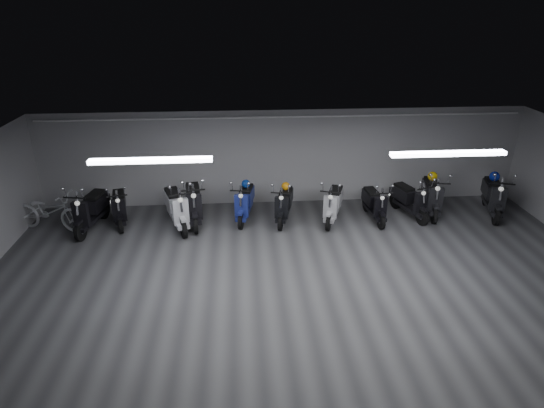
{
  "coord_description": "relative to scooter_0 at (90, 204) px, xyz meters",
  "views": [
    {
      "loc": [
        -1.25,
        -7.67,
        5.63
      ],
      "look_at": [
        -0.51,
        2.5,
        1.05
      ],
      "focal_mm": 30.24,
      "sensor_mm": 36.0,
      "label": 1
    }
  ],
  "objects": [
    {
      "name": "conduit",
      "position": [
        5.22,
        1.35,
        1.89
      ],
      "size": [
        13.6,
        0.05,
        0.05
      ],
      "primitive_type": "cylinder",
      "rotation": [
        0.0,
        1.57,
        0.0
      ],
      "color": "white",
      "rests_on": "back_wall"
    },
    {
      "name": "scooter_1",
      "position": [
        0.67,
        0.29,
        -0.08
      ],
      "size": [
        0.95,
        1.82,
        1.29
      ],
      "primitive_type": null,
      "rotation": [
        0.0,
        0.0,
        0.22
      ],
      "color": "black",
      "rests_on": "floor"
    },
    {
      "name": "bicycle",
      "position": [
        -1.09,
        0.04,
        -0.07
      ],
      "size": [
        2.14,
        1.23,
        1.31
      ],
      "primitive_type": "imported",
      "rotation": [
        0.0,
        0.0,
        1.3
      ],
      "color": "silver",
      "rests_on": "floor"
    },
    {
      "name": "scooter_4",
      "position": [
        4.05,
        0.3,
        -0.05
      ],
      "size": [
        0.95,
        1.9,
        1.36
      ],
      "primitive_type": null,
      "rotation": [
        0.0,
        0.0,
        -0.19
      ],
      "color": "navy",
      "rests_on": "floor"
    },
    {
      "name": "helmet_1",
      "position": [
        11.11,
        0.35,
        0.33
      ],
      "size": [
        0.28,
        0.28,
        0.28
      ],
      "primitive_type": "sphere",
      "color": "#0D1E91",
      "rests_on": "scooter_10"
    },
    {
      "name": "ceiling",
      "position": [
        5.22,
        -3.57,
        2.08
      ],
      "size": [
        14.0,
        10.0,
        0.01
      ],
      "primitive_type": "cube",
      "color": "gray",
      "rests_on": "ground"
    },
    {
      "name": "scooter_9",
      "position": [
        9.34,
        0.29,
        -0.0
      ],
      "size": [
        1.05,
        2.04,
        1.45
      ],
      "primitive_type": null,
      "rotation": [
        0.0,
        0.0,
        -0.22
      ],
      "color": "black",
      "rests_on": "floor"
    },
    {
      "name": "helmet_3",
      "position": [
        9.4,
        0.55,
        0.31
      ],
      "size": [
        0.27,
        0.27,
        0.27
      ],
      "primitive_type": "sphere",
      "color": "gold",
      "rests_on": "scooter_9"
    },
    {
      "name": "fluor_strip_left",
      "position": [
        2.22,
        -2.57,
        2.01
      ],
      "size": [
        2.4,
        0.18,
        0.08
      ],
      "primitive_type": "cube",
      "color": "white",
      "rests_on": "ceiling"
    },
    {
      "name": "scooter_2",
      "position": [
        2.24,
        -0.05,
        0.02
      ],
      "size": [
        1.29,
        2.11,
        1.49
      ],
      "primitive_type": null,
      "rotation": [
        0.0,
        0.0,
        0.34
      ],
      "color": "silver",
      "rests_on": "floor"
    },
    {
      "name": "fluor_strip_right",
      "position": [
        8.22,
        -2.57,
        2.01
      ],
      "size": [
        2.4,
        0.18,
        0.08
      ],
      "primitive_type": "cube",
      "color": "white",
      "rests_on": "ceiling"
    },
    {
      "name": "back_wall",
      "position": [
        5.22,
        1.44,
        0.67
      ],
      "size": [
        14.0,
        0.01,
        2.8
      ],
      "primitive_type": "cube",
      "color": "gray",
      "rests_on": "ground"
    },
    {
      "name": "scooter_6",
      "position": [
        6.47,
        0.03,
        -0.05
      ],
      "size": [
        1.22,
        1.9,
        1.35
      ],
      "primitive_type": null,
      "rotation": [
        0.0,
        0.0,
        -0.37
      ],
      "color": "#B8B8BD",
      "rests_on": "floor"
    },
    {
      "name": "scooter_8",
      "position": [
        8.65,
        0.14,
        -0.06
      ],
      "size": [
        1.11,
        1.88,
        1.33
      ],
      "primitive_type": null,
      "rotation": [
        0.0,
        0.0,
        0.31
      ],
      "color": "black",
      "rests_on": "floor"
    },
    {
      "name": "helmet_2",
      "position": [
        5.19,
        0.37,
        0.2
      ],
      "size": [
        0.23,
        0.23,
        0.23
      ],
      "primitive_type": "sphere",
      "color": "orange",
      "rests_on": "scooter_5"
    },
    {
      "name": "floor",
      "position": [
        5.22,
        -3.57,
        -0.73
      ],
      "size": [
        14.0,
        10.0,
        0.01
      ],
      "primitive_type": "cube",
      "color": "#3A3B3D",
      "rests_on": "ground"
    },
    {
      "name": "scooter_0",
      "position": [
        0.0,
        0.0,
        0.0
      ],
      "size": [
        1.02,
        2.04,
        1.45
      ],
      "primitive_type": null,
      "rotation": [
        0.0,
        0.0,
        -0.2
      ],
      "color": "black",
      "rests_on": "floor"
    },
    {
      "name": "helmet_0",
      "position": [
        4.1,
        0.55,
        0.23
      ],
      "size": [
        0.24,
        0.24,
        0.24
      ],
      "primitive_type": "sphere",
      "color": "navy",
      "rests_on": "scooter_4"
    },
    {
      "name": "scooter_7",
      "position": [
        7.62,
        0.01,
        -0.1
      ],
      "size": [
        0.7,
        1.73,
        1.26
      ],
      "primitive_type": null,
      "rotation": [
        0.0,
        0.0,
        0.08
      ],
      "color": "black",
      "rests_on": "floor"
    },
    {
      "name": "scooter_10",
      "position": [
        11.03,
        0.09,
        0.01
      ],
      "size": [
        1.21,
        2.1,
        1.48
      ],
      "primitive_type": null,
      "rotation": [
        0.0,
        0.0,
        -0.29
      ],
      "color": "black",
      "rests_on": "floor"
    },
    {
      "name": "scooter_5",
      "position": [
        5.13,
        0.13,
        -0.07
      ],
      "size": [
        1.01,
        1.86,
        1.32
      ],
      "primitive_type": null,
      "rotation": [
        0.0,
        0.0,
        -0.25
      ],
      "color": "black",
      "rests_on": "floor"
    },
    {
      "name": "scooter_3",
      "position": [
        2.67,
        0.22,
        0.02
      ],
      "size": [
        0.92,
        2.08,
        1.5
      ],
      "primitive_type": null,
      "rotation": [
        0.0,
        0.0,
        0.13
      ],
      "color": "black",
      "rests_on": "floor"
    }
  ]
}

